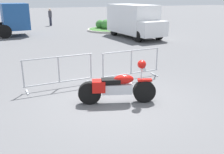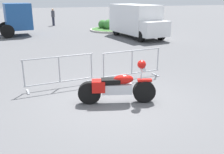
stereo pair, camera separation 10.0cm
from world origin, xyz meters
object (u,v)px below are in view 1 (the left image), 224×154
(delivery_van, at_px, (134,20))
(pedestrian, at_px, (50,16))
(crowd_barrier_far, at_px, (131,64))
(crowd_barrier_near, at_px, (59,72))
(motorcycle, at_px, (117,87))

(delivery_van, relative_size, pedestrian, 3.08)
(crowd_barrier_far, bearing_deg, delivery_van, 63.22)
(pedestrian, bearing_deg, crowd_barrier_near, -70.74)
(crowd_barrier_near, bearing_deg, crowd_barrier_far, 0.00)
(delivery_van, distance_m, pedestrian, 10.67)
(motorcycle, bearing_deg, crowd_barrier_far, 71.19)
(delivery_van, xyz_separation_m, pedestrian, (-4.59, 9.62, -0.32))
(pedestrian, bearing_deg, crowd_barrier_far, -62.59)
(crowd_barrier_near, distance_m, pedestrian, 18.45)
(motorcycle, relative_size, crowd_barrier_far, 0.93)
(crowd_barrier_far, height_order, delivery_van, delivery_van)
(crowd_barrier_near, distance_m, delivery_van, 11.16)
(delivery_van, bearing_deg, crowd_barrier_far, -34.07)
(crowd_barrier_near, bearing_deg, pedestrian, 82.54)
(crowd_barrier_near, bearing_deg, motorcycle, -54.24)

